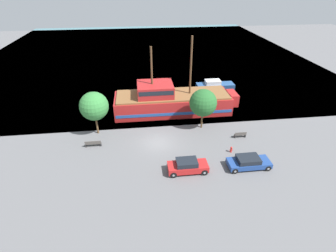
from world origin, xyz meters
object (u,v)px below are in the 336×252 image
(pirate_ship, at_px, (171,101))
(bench_promenade_east, at_px, (240,135))
(parked_car_curb_mid, at_px, (249,162))
(moored_boat_dockside, at_px, (215,85))
(parked_car_curb_front, at_px, (188,166))
(bench_promenade_west, at_px, (93,143))
(fire_hydrant, at_px, (231,149))

(pirate_ship, relative_size, bench_promenade_east, 12.37)
(parked_car_curb_mid, bearing_deg, pirate_ship, 114.63)
(moored_boat_dockside, distance_m, parked_car_curb_mid, 23.00)
(parked_car_curb_front, height_order, bench_promenade_east, parked_car_curb_front)
(moored_boat_dockside, distance_m, bench_promenade_east, 17.01)
(pirate_ship, bearing_deg, parked_car_curb_front, -90.64)
(pirate_ship, xyz_separation_m, bench_promenade_east, (7.92, -8.59, -1.30))
(moored_boat_dockside, bearing_deg, pirate_ship, -137.88)
(bench_promenade_east, bearing_deg, pirate_ship, 132.67)
(pirate_ship, distance_m, moored_boat_dockside, 12.52)
(bench_promenade_west, bearing_deg, parked_car_curb_mid, -19.27)
(pirate_ship, relative_size, parked_car_curb_mid, 4.03)
(bench_promenade_east, bearing_deg, moored_boat_dockside, 85.54)
(fire_hydrant, bearing_deg, parked_car_curb_front, -153.88)
(pirate_ship, height_order, parked_car_curb_mid, pirate_ship)
(parked_car_curb_mid, height_order, bench_promenade_west, parked_car_curb_mid)
(parked_car_curb_mid, relative_size, bench_promenade_east, 3.07)
(fire_hydrant, height_order, bench_promenade_west, bench_promenade_west)
(moored_boat_dockside, distance_m, bench_promenade_west, 26.15)
(fire_hydrant, distance_m, bench_promenade_west, 16.84)
(parked_car_curb_mid, height_order, fire_hydrant, parked_car_curb_mid)
(moored_boat_dockside, distance_m, fire_hydrant, 20.25)
(parked_car_curb_mid, distance_m, fire_hydrant, 3.08)
(pirate_ship, bearing_deg, moored_boat_dockside, 42.12)
(parked_car_curb_mid, height_order, bench_promenade_east, parked_car_curb_mid)
(parked_car_curb_front, bearing_deg, fire_hydrant, 26.12)
(pirate_ship, xyz_separation_m, parked_car_curb_front, (-0.16, -14.44, -0.98))
(pirate_ship, distance_m, parked_car_curb_front, 14.48)
(pirate_ship, height_order, parked_car_curb_front, pirate_ship)
(bench_promenade_east, height_order, bench_promenade_west, same)
(parked_car_curb_front, xyz_separation_m, parked_car_curb_mid, (6.81, -0.05, -0.08))
(moored_boat_dockside, xyz_separation_m, parked_car_curb_front, (-9.41, -22.81, 0.16))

